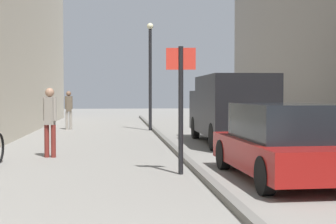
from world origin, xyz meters
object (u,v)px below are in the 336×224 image
at_px(pedestrian_main_foreground, 50,117).
at_px(delivery_van, 230,107).
at_px(pedestrian_mid_block, 69,107).
at_px(parked_car, 283,142).
at_px(street_sign_post, 181,99).
at_px(lamp_post, 150,69).

relative_size(pedestrian_main_foreground, delivery_van, 0.32).
xyz_separation_m(pedestrian_mid_block, parked_car, (5.31, -14.04, -0.30)).
bearing_deg(pedestrian_main_foreground, street_sign_post, -30.34).
distance_m(delivery_van, lamp_post, 6.82).
bearing_deg(pedestrian_mid_block, parked_car, 98.76).
distance_m(delivery_van, street_sign_post, 6.48).
height_order(parked_car, street_sign_post, street_sign_post).
bearing_deg(pedestrian_mid_block, lamp_post, 154.02).
distance_m(pedestrian_mid_block, street_sign_post, 13.67).
distance_m(pedestrian_mid_block, lamp_post, 4.14).
bearing_deg(parked_car, delivery_van, 84.12).
xyz_separation_m(pedestrian_main_foreground, lamp_post, (3.22, 9.26, 1.69)).
distance_m(pedestrian_main_foreground, lamp_post, 9.95).
distance_m(pedestrian_mid_block, parked_car, 15.01).
xyz_separation_m(parked_car, street_sign_post, (-1.87, 0.82, 0.83)).
bearing_deg(street_sign_post, pedestrian_mid_block, -64.68).
bearing_deg(delivery_van, parked_car, -93.19).
bearing_deg(lamp_post, parked_car, -82.84).
height_order(pedestrian_mid_block, parked_car, pedestrian_mid_block).
height_order(pedestrian_mid_block, lamp_post, lamp_post).
bearing_deg(parked_car, pedestrian_mid_block, 109.16).
distance_m(pedestrian_mid_block, delivery_van, 9.26).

